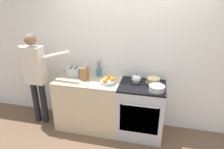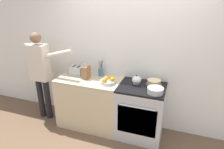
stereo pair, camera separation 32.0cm
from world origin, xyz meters
TOP-DOWN VIEW (x-y plane):
  - ground_plane at (0.00, 0.00)m, footprint 16.00×16.00m
  - wall_back at (0.00, 0.63)m, footprint 8.00×0.04m
  - counter_cabinet at (-0.64, 0.30)m, footprint 1.10×0.61m
  - stove_range at (0.28, 0.30)m, footprint 0.74×0.64m
  - layer_cake at (0.44, 0.44)m, footprint 0.26×0.26m
  - tea_kettle at (0.17, 0.39)m, footprint 0.18×0.15m
  - mixing_bowl at (0.50, 0.15)m, footprint 0.24×0.24m
  - knife_block at (-0.71, 0.33)m, footprint 0.10×0.15m
  - utensil_crock at (-0.51, 0.51)m, footprint 0.09×0.09m
  - fruit_bowl at (-0.27, 0.24)m, footprint 0.25×0.25m
  - toaster at (-0.94, 0.42)m, footprint 0.24×0.17m
  - person_baker at (-1.57, 0.22)m, footprint 0.94×0.20m

SIDE VIEW (x-z plane):
  - ground_plane at x=0.00m, z-range 0.00..0.00m
  - counter_cabinet at x=-0.64m, z-range 0.00..0.91m
  - stove_range at x=0.28m, z-range 0.00..0.91m
  - layer_cake at x=0.44m, z-range 0.91..1.00m
  - fruit_bowl at x=-0.27m, z-range 0.90..1.02m
  - mixing_bowl at x=0.50m, z-range 0.91..1.01m
  - tea_kettle at x=0.17m, z-range 0.90..1.05m
  - toaster at x=-0.94m, z-range 0.91..1.07m
  - utensil_crock at x=-0.51m, z-range 0.82..1.16m
  - person_baker at x=-1.57m, z-range 0.16..1.83m
  - knife_block at x=-0.71m, z-range 0.87..1.17m
  - wall_back at x=0.00m, z-range 0.00..2.60m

